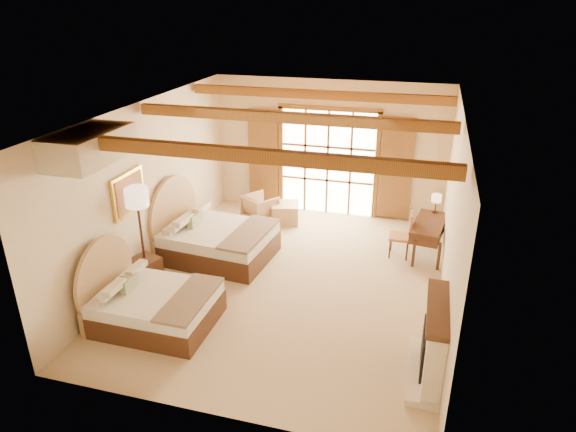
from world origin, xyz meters
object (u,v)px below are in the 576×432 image
(bed_far, at_px, (211,237))
(desk, at_px, (428,237))
(armchair, at_px, (260,208))
(bed_near, at_px, (147,302))
(nightstand, at_px, (145,273))

(bed_far, relative_size, desk, 1.62)
(armchair, bearing_deg, bed_near, 118.35)
(nightstand, relative_size, desk, 0.40)
(nightstand, bearing_deg, desk, 48.10)
(nightstand, xyz_separation_m, armchair, (1.07, 3.41, 0.04))
(bed_far, height_order, desk, bed_far)
(bed_near, bearing_deg, bed_far, 89.24)
(bed_far, height_order, nightstand, bed_far)
(bed_near, bearing_deg, armchair, 84.68)
(nightstand, bearing_deg, armchair, 91.92)
(nightstand, distance_m, desk, 5.61)
(bed_far, distance_m, armchair, 2.03)
(bed_near, xyz_separation_m, nightstand, (-0.62, 0.99, -0.09))
(nightstand, xyz_separation_m, desk, (4.91, 2.70, 0.10))
(nightstand, relative_size, armchair, 0.80)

